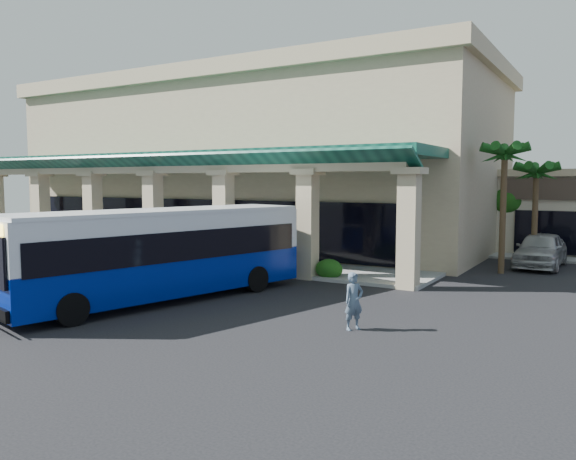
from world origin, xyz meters
The scene contains 10 objects.
ground centered at (0.00, 0.00, 0.00)m, with size 110.00×110.00×0.00m, color black.
main_building centered at (-8.00, 16.00, 5.67)m, with size 30.80×14.80×11.35m, color tan, non-canonical shape.
arcade centered at (-8.00, 6.80, 2.85)m, with size 30.00×6.20×5.70m, color #0A3C30, non-canonical shape.
palm_0 centered at (8.50, 11.00, 3.30)m, with size 2.40×2.40×6.60m, color #103F11, non-canonical shape.
palm_1 centered at (9.50, 14.00, 2.90)m, with size 2.40×2.40×5.80m, color #103F11, non-canonical shape.
palm_2 centered at (-22.50, 6.50, 3.10)m, with size 2.40×2.40×6.20m, color #103F11, non-canonical shape.
broadleaf_tree centered at (7.50, 19.00, 2.41)m, with size 2.60×2.60×4.81m, color #174710, non-canonical shape.
transit_bus centered at (-0.82, -1.34, 1.62)m, with size 2.70×11.61×3.24m, color navy, non-canonical shape.
pedestrian centered at (6.65, -1.51, 0.83)m, with size 0.60×0.40×1.66m, color #4C6075.
car_silver centered at (9.83, 13.89, 0.87)m, with size 2.05×5.10×1.74m, color #B0B0B0.
Camera 1 is at (13.01, -16.00, 4.24)m, focal length 35.00 mm.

